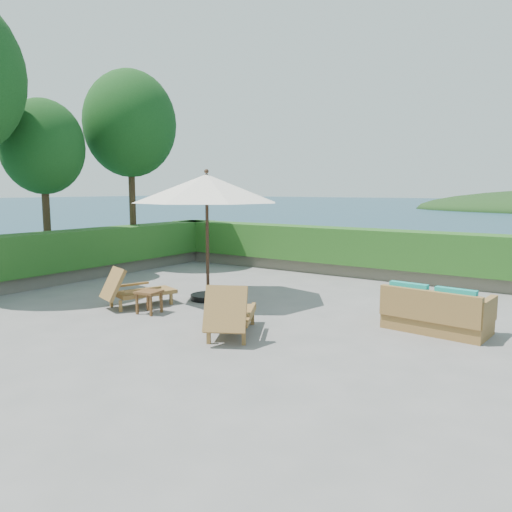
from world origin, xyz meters
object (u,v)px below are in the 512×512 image
Objects in this scene: lounge_right at (231,313)px; wicker_loveseat at (436,313)px; side_table at (149,295)px; patio_umbrella at (207,190)px; lounge_left at (135,290)px.

wicker_loveseat is (2.76, 2.20, -0.06)m from lounge_right.
patio_umbrella is at bearing 84.31° from side_table.
lounge_left reaches higher than side_table.
patio_umbrella is 2.07× the size of wicker_loveseat.
lounge_left is 2.97m from lounge_right.
lounge_right is at bearing -7.96° from side_table.
side_table is (0.66, -0.23, 0.02)m from lounge_left.
side_table is 5.37m from wicker_loveseat.
lounge_right reaches higher than wicker_loveseat.
patio_umbrella is 2.62m from lounge_left.
wicker_loveseat is at bearing 20.60° from side_table.
side_table is at bearing 143.76° from lounge_right.
wicker_loveseat reaches higher than side_table.
patio_umbrella is 7.66× the size of side_table.
lounge_left is 3.32× the size of side_table.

